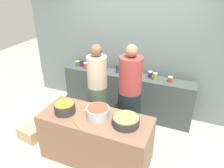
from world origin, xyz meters
TOP-DOWN VIEW (x-y plane):
  - ground at (0.00, 0.00)m, footprint 12.00×12.00m
  - storefront_wall at (0.00, 1.45)m, footprint 4.80×0.12m
  - display_shelf at (0.00, 1.10)m, footprint 2.70×0.36m
  - prep_table at (0.00, -0.30)m, footprint 1.70×0.70m
  - preserve_jar_0 at (-1.14, 1.12)m, footprint 0.09×0.09m
  - preserve_jar_1 at (-1.04, 1.14)m, footprint 0.08×0.08m
  - preserve_jar_2 at (-0.90, 1.05)m, footprint 0.07×0.07m
  - preserve_jar_3 at (-0.59, 1.07)m, footprint 0.07×0.07m
  - preserve_jar_4 at (-0.48, 1.14)m, footprint 0.08×0.08m
  - preserve_jar_5 at (-0.20, 1.12)m, footprint 0.07×0.07m
  - preserve_jar_6 at (-0.08, 1.15)m, footprint 0.08×0.08m
  - preserve_jar_7 at (0.02, 1.05)m, footprint 0.08×0.08m
  - preserve_jar_8 at (0.31, 1.04)m, footprint 0.07×0.07m
  - preserve_jar_9 at (0.46, 1.14)m, footprint 0.08×0.08m
  - preserve_jar_10 at (0.58, 1.07)m, footprint 0.08×0.08m
  - preserve_jar_11 at (0.86, 1.09)m, footprint 0.09×0.09m
  - cooking_pot_left at (-0.48, -0.36)m, footprint 0.32×0.32m
  - cooking_pot_center at (0.04, -0.27)m, footprint 0.34×0.34m
  - cooking_pot_right at (0.48, -0.28)m, footprint 0.39×0.39m
  - wooden_spoon at (-0.14, -0.58)m, footprint 0.24×0.17m
  - cook_with_tongs at (-0.32, 0.44)m, footprint 0.36×0.36m
  - cook_in_cap at (0.32, 0.35)m, footprint 0.39×0.39m
  - bread_crate at (-1.32, -0.33)m, footprint 0.44×0.37m

SIDE VIEW (x-z plane):
  - ground at x=0.00m, z-range 0.00..0.00m
  - bread_crate at x=-1.32m, z-range 0.00..0.24m
  - prep_table at x=0.00m, z-range 0.00..0.80m
  - display_shelf at x=0.00m, z-range 0.00..0.91m
  - cook_with_tongs at x=-0.32m, z-range -0.08..1.60m
  - cook_in_cap at x=0.32m, z-range -0.08..1.69m
  - wooden_spoon at x=-0.14m, z-range 0.80..0.81m
  - cooking_pot_right at x=0.48m, z-range 0.79..0.92m
  - cooking_pot_left at x=-0.48m, z-range 0.79..0.96m
  - cooking_pot_center at x=0.04m, z-range 0.79..0.96m
  - preserve_jar_4 at x=-0.48m, z-range 0.91..1.02m
  - preserve_jar_0 at x=-1.14m, z-range 0.91..1.02m
  - preserve_jar_11 at x=0.86m, z-range 0.91..1.02m
  - preserve_jar_1 at x=-1.04m, z-range 0.91..1.02m
  - preserve_jar_8 at x=0.31m, z-range 0.91..1.03m
  - preserve_jar_3 at x=-0.59m, z-range 0.91..1.03m
  - preserve_jar_9 at x=0.46m, z-range 0.91..1.04m
  - preserve_jar_2 at x=-0.90m, z-range 0.91..1.05m
  - preserve_jar_6 at x=-0.08m, z-range 0.91..1.05m
  - preserve_jar_7 at x=0.02m, z-range 0.91..1.05m
  - preserve_jar_5 at x=-0.20m, z-range 0.91..1.05m
  - preserve_jar_10 at x=0.58m, z-range 0.91..1.06m
  - storefront_wall at x=0.00m, z-range 0.00..3.00m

